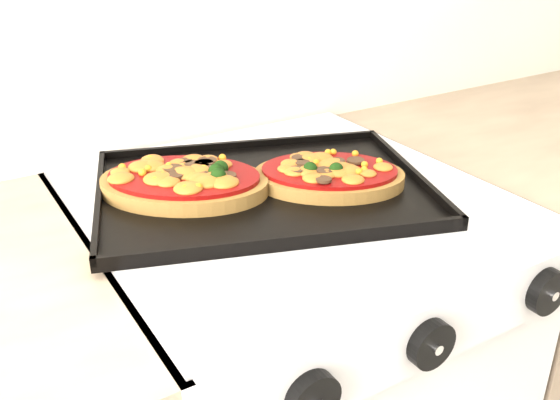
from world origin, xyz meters
TOP-DOWN VIEW (x-y plane):
  - control_panel at (-0.02, 1.39)m, footprint 0.60×0.02m
  - knob_left at (-0.19, 1.37)m, footprint 0.06×0.02m
  - knob_center at (-0.03, 1.37)m, footprint 0.06×0.02m
  - knob_right at (0.18, 1.37)m, footprint 0.06×0.02m
  - baking_tray at (-0.04, 1.72)m, footprint 0.58×0.50m
  - pizza_left at (-0.15, 1.76)m, footprint 0.30×0.29m
  - pizza_right at (0.05, 1.68)m, footprint 0.28×0.26m

SIDE VIEW (x-z plane):
  - control_panel at x=-0.02m, z-range 0.81..0.90m
  - knob_left at x=-0.19m, z-range 0.83..0.88m
  - knob_center at x=-0.03m, z-range 0.82..0.89m
  - knob_right at x=0.18m, z-range 0.82..0.89m
  - baking_tray at x=-0.04m, z-range 0.91..0.93m
  - pizza_right at x=0.05m, z-range 0.92..0.95m
  - pizza_left at x=-0.15m, z-range 0.92..0.96m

